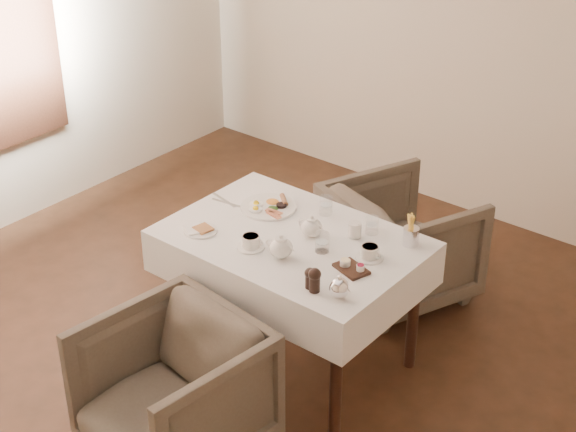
% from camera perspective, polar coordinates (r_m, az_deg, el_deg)
% --- Properties ---
extents(table, '(1.28, 0.88, 0.75)m').
position_cam_1_polar(table, '(4.51, 0.25, -2.64)').
color(table, black).
rests_on(table, ground).
extents(armchair_near, '(0.80, 0.82, 0.68)m').
position_cam_1_polar(armchair_near, '(4.16, -7.42, -11.16)').
color(armchair_near, '#4F4439').
rests_on(armchair_near, ground).
extents(armchair_far, '(0.98, 0.99, 0.70)m').
position_cam_1_polar(armchair_far, '(5.24, 7.26, -1.72)').
color(armchair_far, '#4F4439').
rests_on(armchair_far, ground).
extents(breakfast_plate, '(0.30, 0.30, 0.04)m').
position_cam_1_polar(breakfast_plate, '(4.72, -1.21, 0.65)').
color(breakfast_plate, white).
rests_on(breakfast_plate, table).
extents(side_plate, '(0.19, 0.17, 0.02)m').
position_cam_1_polar(side_plate, '(4.52, -5.77, -0.90)').
color(side_plate, white).
rests_on(side_plate, table).
extents(teapot_centre, '(0.16, 0.13, 0.12)m').
position_cam_1_polar(teapot_centre, '(4.43, 1.53, -0.65)').
color(teapot_centre, white).
rests_on(teapot_centre, table).
extents(teapot_front, '(0.17, 0.14, 0.13)m').
position_cam_1_polar(teapot_front, '(4.25, -0.46, -1.97)').
color(teapot_front, white).
rests_on(teapot_front, table).
extents(creamer, '(0.08, 0.08, 0.08)m').
position_cam_1_polar(creamer, '(4.45, 4.34, -0.89)').
color(creamer, white).
rests_on(creamer, table).
extents(teacup_near, '(0.14, 0.14, 0.07)m').
position_cam_1_polar(teacup_near, '(4.35, -2.42, -1.71)').
color(teacup_near, white).
rests_on(teacup_near, table).
extents(teacup_far, '(0.14, 0.14, 0.07)m').
position_cam_1_polar(teacup_far, '(4.28, 5.31, -2.38)').
color(teacup_far, white).
rests_on(teacup_far, table).
extents(glass_left, '(0.09, 0.09, 0.10)m').
position_cam_1_polar(glass_left, '(4.65, 2.46, 0.70)').
color(glass_left, silver).
rests_on(glass_left, table).
extents(glass_mid, '(0.08, 0.08, 0.10)m').
position_cam_1_polar(glass_mid, '(4.31, 2.22, -1.73)').
color(glass_mid, silver).
rests_on(glass_mid, table).
extents(glass_right, '(0.07, 0.07, 0.09)m').
position_cam_1_polar(glass_right, '(4.49, 5.46, -0.59)').
color(glass_right, silver).
rests_on(glass_right, table).
extents(condiment_board, '(0.19, 0.15, 0.04)m').
position_cam_1_polar(condiment_board, '(4.19, 4.11, -3.35)').
color(condiment_board, black).
rests_on(condiment_board, table).
extents(pepper_mill_left, '(0.06, 0.06, 0.11)m').
position_cam_1_polar(pepper_mill_left, '(4.04, 1.43, -4.02)').
color(pepper_mill_left, black).
rests_on(pepper_mill_left, table).
extents(pepper_mill_right, '(0.07, 0.07, 0.12)m').
position_cam_1_polar(pepper_mill_right, '(4.01, 1.73, -4.15)').
color(pepper_mill_right, black).
rests_on(pepper_mill_right, table).
extents(silver_pot, '(0.12, 0.11, 0.12)m').
position_cam_1_polar(silver_pot, '(3.97, 3.33, -4.56)').
color(silver_pot, white).
rests_on(silver_pot, table).
extents(fries_cup, '(0.08, 0.08, 0.17)m').
position_cam_1_polar(fries_cup, '(4.39, 7.98, -1.01)').
color(fries_cup, silver).
rests_on(fries_cup, table).
extents(cutlery_fork, '(0.20, 0.06, 0.00)m').
position_cam_1_polar(cutlery_fork, '(4.81, -4.17, 1.05)').
color(cutlery_fork, silver).
rests_on(cutlery_fork, table).
extents(cutlery_knife, '(0.20, 0.05, 0.00)m').
position_cam_1_polar(cutlery_knife, '(4.78, -3.95, 0.84)').
color(cutlery_knife, silver).
rests_on(cutlery_knife, table).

